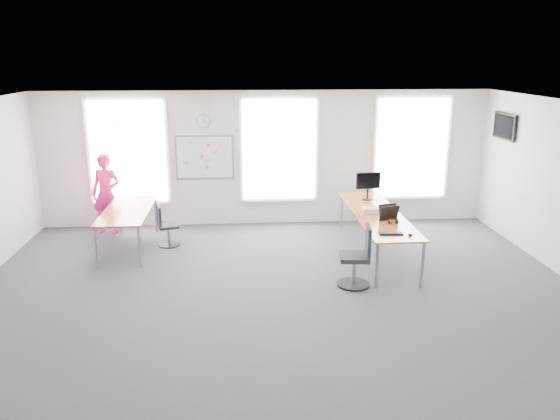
{
  "coord_description": "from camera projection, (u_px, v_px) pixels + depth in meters",
  "views": [
    {
      "loc": [
        -0.58,
        -8.02,
        3.74
      ],
      "look_at": [
        0.11,
        1.2,
        1.1
      ],
      "focal_mm": 35.0,
      "sensor_mm": 36.0,
      "label": 1
    }
  ],
  "objects": [
    {
      "name": "floor",
      "position": [
        279.0,
        296.0,
        8.76
      ],
      "size": [
        10.0,
        10.0,
        0.0
      ],
      "primitive_type": "plane",
      "color": "#2E2D32",
      "rests_on": "ground"
    },
    {
      "name": "ceiling",
      "position": [
        278.0,
        107.0,
        7.93
      ],
      "size": [
        10.0,
        10.0,
        0.0
      ],
      "primitive_type": "plane",
      "rotation": [
        3.14,
        0.0,
        0.0
      ],
      "color": "white",
      "rests_on": "ground"
    },
    {
      "name": "wall_back",
      "position": [
        266.0,
        159.0,
        12.18
      ],
      "size": [
        10.0,
        0.0,
        10.0
      ],
      "primitive_type": "plane",
      "rotation": [
        1.57,
        0.0,
        0.0
      ],
      "color": "silver",
      "rests_on": "ground"
    },
    {
      "name": "wall_front",
      "position": [
        313.0,
        336.0,
        4.51
      ],
      "size": [
        10.0,
        0.0,
        10.0
      ],
      "primitive_type": "plane",
      "rotation": [
        -1.57,
        0.0,
        0.0
      ],
      "color": "silver",
      "rests_on": "ground"
    },
    {
      "name": "window_left",
      "position": [
        128.0,
        152.0,
        11.88
      ],
      "size": [
        1.6,
        0.06,
        2.2
      ],
      "primitive_type": "cube",
      "color": "silver",
      "rests_on": "wall_back"
    },
    {
      "name": "window_mid",
      "position": [
        279.0,
        150.0,
        12.12
      ],
      "size": [
        1.6,
        0.06,
        2.2
      ],
      "primitive_type": "cube",
      "color": "silver",
      "rests_on": "wall_back"
    },
    {
      "name": "window_right",
      "position": [
        411.0,
        148.0,
        12.33
      ],
      "size": [
        1.6,
        0.06,
        2.2
      ],
      "primitive_type": "cube",
      "color": "silver",
      "rests_on": "wall_back"
    },
    {
      "name": "desk_right",
      "position": [
        377.0,
        216.0,
        10.45
      ],
      "size": [
        0.89,
        3.33,
        0.81
      ],
      "color": "#B5552A",
      "rests_on": "ground"
    },
    {
      "name": "desk_left",
      "position": [
        128.0,
        213.0,
        10.75
      ],
      "size": [
        0.88,
        2.21,
        0.81
      ],
      "color": "#B5552A",
      "rests_on": "ground"
    },
    {
      "name": "chair_right",
      "position": [
        358.0,
        260.0,
        9.06
      ],
      "size": [
        0.56,
        0.56,
        1.05
      ],
      "rotation": [
        0.0,
        0.0,
        -1.69
      ],
      "color": "black",
      "rests_on": "ground"
    },
    {
      "name": "chair_left",
      "position": [
        166.0,
        228.0,
        11.0
      ],
      "size": [
        0.48,
        0.47,
        0.85
      ],
      "rotation": [
        0.0,
        0.0,
        1.85
      ],
      "color": "black",
      "rests_on": "ground"
    },
    {
      "name": "person",
      "position": [
        106.0,
        194.0,
        11.68
      ],
      "size": [
        0.71,
        0.56,
        1.73
      ],
      "primitive_type": "imported",
      "rotation": [
        0.0,
        0.0,
        -0.25
      ],
      "color": "#EC1B7C",
      "rests_on": "ground"
    },
    {
      "name": "whiteboard",
      "position": [
        205.0,
        157.0,
        12.04
      ],
      "size": [
        1.2,
        0.03,
        0.9
      ],
      "primitive_type": "cube",
      "color": "silver",
      "rests_on": "wall_back"
    },
    {
      "name": "wall_clock",
      "position": [
        203.0,
        121.0,
        11.82
      ],
      "size": [
        0.3,
        0.04,
        0.3
      ],
      "primitive_type": "cylinder",
      "rotation": [
        1.57,
        0.0,
        0.0
      ],
      "color": "gray",
      "rests_on": "wall_back"
    },
    {
      "name": "tv",
      "position": [
        505.0,
        126.0,
        11.36
      ],
      "size": [
        0.06,
        0.9,
        0.55
      ],
      "primitive_type": "cube",
      "color": "black",
      "rests_on": "wall_right"
    },
    {
      "name": "keyboard",
      "position": [
        391.0,
        234.0,
        9.22
      ],
      "size": [
        0.42,
        0.17,
        0.02
      ],
      "primitive_type": "cube",
      "rotation": [
        0.0,
        0.0,
        -0.07
      ],
      "color": "black",
      "rests_on": "desk_right"
    },
    {
      "name": "mouse",
      "position": [
        410.0,
        235.0,
        9.14
      ],
      "size": [
        0.11,
        0.14,
        0.05
      ],
      "primitive_type": "ellipsoid",
      "rotation": [
        0.0,
        0.0,
        -0.32
      ],
      "color": "black",
      "rests_on": "desk_right"
    },
    {
      "name": "lens_cap",
      "position": [
        397.0,
        228.0,
        9.56
      ],
      "size": [
        0.06,
        0.06,
        0.01
      ],
      "primitive_type": "cylinder",
      "rotation": [
        0.0,
        0.0,
        0.14
      ],
      "color": "black",
      "rests_on": "desk_right"
    },
    {
      "name": "headphones",
      "position": [
        393.0,
        222.0,
        9.77
      ],
      "size": [
        0.17,
        0.09,
        0.1
      ],
      "rotation": [
        0.0,
        0.0,
        -0.12
      ],
      "color": "black",
      "rests_on": "desk_right"
    },
    {
      "name": "laptop_sleeve",
      "position": [
        389.0,
        213.0,
        9.96
      ],
      "size": [
        0.38,
        0.28,
        0.3
      ],
      "rotation": [
        0.0,
        0.0,
        0.26
      ],
      "color": "black",
      "rests_on": "desk_right"
    },
    {
      "name": "paper_stack",
      "position": [
        371.0,
        210.0,
        10.46
      ],
      "size": [
        0.32,
        0.26,
        0.1
      ],
      "primitive_type": "cube",
      "rotation": [
        0.0,
        0.0,
        -0.12
      ],
      "color": "beige",
      "rests_on": "desk_right"
    },
    {
      "name": "monitor",
      "position": [
        368.0,
        183.0,
        11.34
      ],
      "size": [
        0.52,
        0.21,
        0.58
      ],
      "rotation": [
        0.0,
        0.0,
        0.08
      ],
      "color": "black",
      "rests_on": "desk_right"
    }
  ]
}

